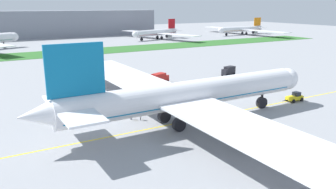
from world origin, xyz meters
The scene contains 14 objects.
ground_plane centered at (0.00, 0.00, 0.00)m, with size 600.00×600.00×0.00m, color gray.
apron_taxi_line centered at (0.00, 0.19, 0.00)m, with size 280.00×0.36×0.01m, color yellow.
grass_median_strip centered at (0.00, 109.33, 0.05)m, with size 320.00×24.00×0.10m, color #2D6628.
airliner_foreground centered at (-5.41, -0.70, 5.58)m, with size 59.24×95.73×16.44m.
pushback_tug centered at (25.46, -0.49, 0.98)m, with size 5.92×2.29×2.16m.
ground_crew_wingwalker_port centered at (-11.89, 5.35, 0.99)m, with size 0.36×0.55×1.63m.
ground_crew_marshaller_front centered at (-13.35, 6.55, 0.99)m, with size 0.55×0.36×1.63m.
ground_crew_wingwalker_starboard centered at (4.97, -9.49, 0.94)m, with size 0.39×0.50×1.55m.
service_truck_baggage_loader centered at (6.72, 31.36, 1.63)m, with size 5.80×3.94×3.07m.
service_truck_fuel_bowser centered at (-6.32, 58.83, 1.56)m, with size 6.01×3.24×2.86m.
service_truck_catering_van centered at (31.19, 30.39, 1.57)m, with size 4.87×3.14×2.94m.
parked_airliner_far_right centered at (67.12, 145.59, 4.32)m, with size 40.43×65.80×12.72m.
parked_airliner_far_outer centered at (139.55, 144.35, 4.19)m, with size 48.04×78.83×12.34m.
terminal_building centered at (19.95, 195.63, 9.00)m, with size 132.13×20.00×18.00m, color gray.
Camera 1 is at (-38.64, -51.83, 22.00)m, focal length 36.09 mm.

